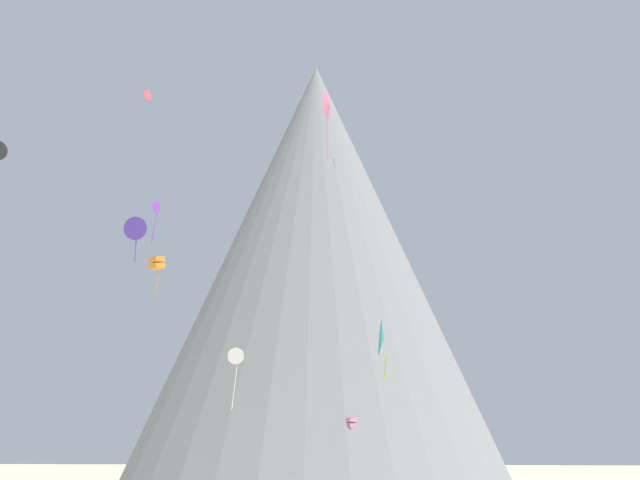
# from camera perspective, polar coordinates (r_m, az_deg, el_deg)

# --- Properties ---
(rock_massif) EXTENTS (59.53, 59.53, 56.21)m
(rock_massif) POSITION_cam_1_polar(r_m,az_deg,el_deg) (115.28, 0.38, -2.72)
(rock_massif) COLOR slate
(rock_massif) RESTS_ON ground_plane
(kite_rainbow_high) EXTENTS (0.68, 2.07, 5.61)m
(kite_rainbow_high) POSITION_cam_1_polar(r_m,az_deg,el_deg) (71.73, 0.52, 8.72)
(kite_rainbow_high) COLOR #E5668C
(kite_white_low) EXTENTS (1.68, 0.93, 5.92)m
(kite_white_low) POSITION_cam_1_polar(r_m,az_deg,el_deg) (85.88, -5.47, -7.55)
(kite_white_low) COLOR white
(kite_red_high) EXTENTS (0.90, 0.61, 1.23)m
(kite_red_high) POSITION_cam_1_polar(r_m,az_deg,el_deg) (91.89, -11.08, 9.16)
(kite_red_high) COLOR red
(kite_orange_mid) EXTENTS (1.38, 1.39, 3.38)m
(kite_orange_mid) POSITION_cam_1_polar(r_m,az_deg,el_deg) (76.12, -10.49, -1.49)
(kite_orange_mid) COLOR orange
(kite_teal_low) EXTENTS (0.81, 2.63, 4.39)m
(kite_teal_low) POSITION_cam_1_polar(r_m,az_deg,el_deg) (65.08, 4.03, -6.35)
(kite_teal_low) COLOR teal
(kite_violet_high) EXTENTS (0.99, 1.31, 4.73)m
(kite_violet_high) POSITION_cam_1_polar(r_m,az_deg,el_deg) (98.76, -10.59, 2.04)
(kite_violet_high) COLOR purple
(kite_pink_low) EXTENTS (1.38, 1.38, 1.07)m
(kite_pink_low) POSITION_cam_1_polar(r_m,az_deg,el_deg) (93.60, 2.00, -11.71)
(kite_pink_low) COLOR pink
(kite_indigo_mid) EXTENTS (1.68, 0.68, 3.25)m
(kite_indigo_mid) POSITION_cam_1_polar(r_m,az_deg,el_deg) (62.66, -11.83, 0.71)
(kite_indigo_mid) COLOR #5138B2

